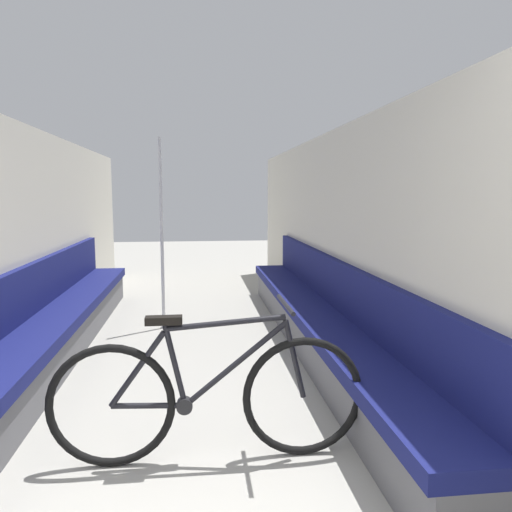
# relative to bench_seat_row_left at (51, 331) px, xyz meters

# --- Properties ---
(wall_left) EXTENTS (0.10, 10.20, 2.14)m
(wall_left) POSITION_rel_bench_seat_row_left_xyz_m (-0.26, -0.19, 0.78)
(wall_left) COLOR beige
(wall_left) RESTS_ON ground
(wall_right) EXTENTS (0.10, 10.20, 2.14)m
(wall_right) POSITION_rel_bench_seat_row_left_xyz_m (2.72, -0.19, 0.78)
(wall_right) COLOR beige
(wall_right) RESTS_ON ground
(bench_seat_row_left) EXTENTS (0.48, 5.64, 0.88)m
(bench_seat_row_left) POSITION_rel_bench_seat_row_left_xyz_m (0.00, 0.00, 0.00)
(bench_seat_row_left) COLOR #5B5B60
(bench_seat_row_left) RESTS_ON ground
(bench_seat_row_right) EXTENTS (0.48, 5.64, 0.88)m
(bench_seat_row_right) POSITION_rel_bench_seat_row_left_xyz_m (2.46, 0.00, 0.00)
(bench_seat_row_right) COLOR #5B5B60
(bench_seat_row_right) RESTS_ON ground
(bicycle) EXTENTS (1.78, 0.46, 0.91)m
(bicycle) POSITION_rel_bench_seat_row_left_xyz_m (1.37, -1.85, 0.09)
(bicycle) COLOR black
(bicycle) RESTS_ON ground
(grab_pole_near) EXTENTS (0.08, 0.08, 2.12)m
(grab_pole_near) POSITION_rel_bench_seat_row_left_xyz_m (0.93, 1.04, 0.75)
(grab_pole_near) COLOR gray
(grab_pole_near) RESTS_ON ground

